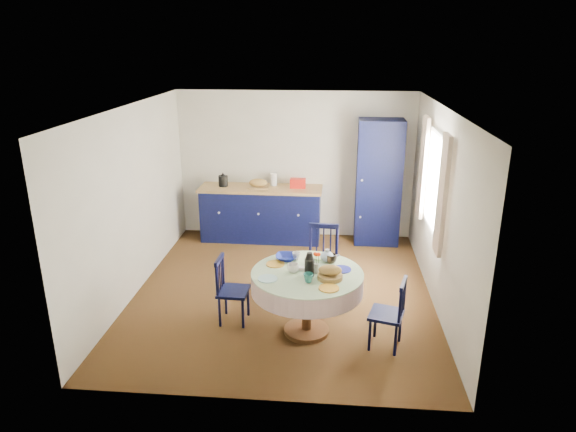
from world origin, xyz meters
name	(u,v)px	position (x,y,z in m)	size (l,w,h in m)	color
floor	(283,292)	(0.00, 0.00, 0.00)	(4.50, 4.50, 0.00)	black
ceiling	(282,108)	(0.00, 0.00, 2.50)	(4.50, 4.50, 0.00)	white
wall_back	(295,165)	(0.00, 2.25, 1.25)	(4.00, 0.02, 2.50)	silver
wall_left	(133,201)	(-2.00, 0.00, 1.25)	(0.02, 4.50, 2.50)	silver
wall_right	(440,209)	(2.00, 0.00, 1.25)	(0.02, 4.50, 2.50)	silver
window	(434,182)	(1.95, 0.30, 1.52)	(0.10, 1.74, 1.45)	white
kitchen_counter	(261,212)	(-0.56, 1.96, 0.48)	(2.08, 0.66, 1.17)	black
pantry_cabinet	(378,183)	(1.40, 2.00, 1.04)	(0.74, 0.54, 2.09)	black
dining_table	(308,282)	(0.38, -1.00, 0.65)	(1.28, 1.28, 1.06)	brown
chair_left	(231,289)	(-0.56, -0.81, 0.42)	(0.37, 0.39, 0.84)	black
chair_far	(322,262)	(0.53, -0.05, 0.50)	(0.47, 0.45, 0.98)	black
chair_right	(390,313)	(1.30, -1.22, 0.42)	(0.44, 0.46, 0.84)	black
mug_a	(293,268)	(0.21, -1.01, 0.83)	(0.13, 0.13, 0.10)	silver
mug_b	(308,278)	(0.40, -1.24, 0.83)	(0.11, 0.11, 0.10)	#2D7E75
mug_c	(331,259)	(0.64, -0.70, 0.83)	(0.13, 0.13, 0.11)	black
mug_d	(296,256)	(0.22, -0.65, 0.82)	(0.10, 0.10, 0.09)	silver
cobalt_bowl	(286,257)	(0.11, -0.67, 0.81)	(0.26, 0.26, 0.06)	navy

